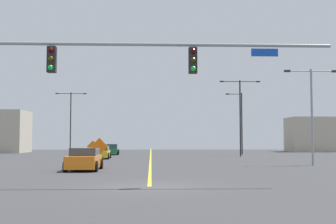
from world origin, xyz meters
name	(u,v)px	position (x,y,z in m)	size (l,w,h in m)	color
ground	(149,187)	(0.00, 0.00, 0.00)	(138.20, 138.20, 0.00)	#38383A
road_centre_stripe	(151,155)	(0.00, 38.39, 0.00)	(0.16, 76.78, 0.01)	yellow
traffic_signal_assembly	(64,67)	(-3.41, -0.01, 4.75)	(17.09, 0.44, 6.23)	gray
street_lamp_near_left	(240,111)	(10.22, 31.91, 5.21)	(4.65, 0.24, 8.72)	black
street_lamp_mid_left	(71,117)	(-11.84, 47.20, 5.29)	(4.54, 0.24, 8.88)	black
street_lamp_far_left	(312,107)	(11.89, 14.14, 4.31)	(4.01, 0.24, 7.09)	gray
street_lamp_mid_right	(241,120)	(11.70, 38.87, 4.45)	(2.16, 0.24, 8.02)	black
construction_sign_right_shoulder	(93,148)	(-5.16, 21.90, 1.16)	(1.09, 0.17, 1.82)	orange
construction_sign_right_lane	(99,148)	(-3.53, 13.14, 1.28)	(1.21, 0.31, 2.01)	orange
car_yellow_approaching	(100,153)	(-5.05, 26.28, 0.61)	(2.12, 4.01, 1.27)	gold
car_green_distant	(111,150)	(-5.05, 38.33, 0.62)	(2.11, 4.33, 1.36)	#196B38
car_orange_near	(84,160)	(-4.02, 9.50, 0.65)	(1.98, 3.96, 1.36)	orange
roadside_building_east	(312,135)	(25.97, 51.71, 2.76)	(7.69, 5.47, 5.51)	#B2A893
roadside_building_west	(4,132)	(-21.92, 48.69, 3.13)	(6.47, 6.56, 6.26)	#B2A893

